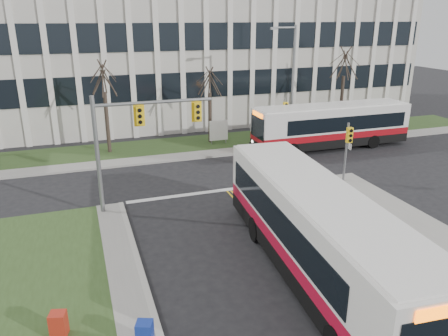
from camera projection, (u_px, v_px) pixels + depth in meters
ground at (291, 257)px, 18.74m from camera, size 120.00×120.00×0.00m
sidewalk_cross at (259, 149)px, 33.83m from camera, size 44.00×1.60×0.14m
building_lawn at (245, 140)px, 36.33m from camera, size 44.00×5.00×0.12m
office_building at (204, 55)px, 45.09m from camera, size 40.00×16.00×12.00m
mast_arm_signal at (130, 132)px, 22.02m from camera, size 6.11×0.38×6.20m
signal_pole_near at (348, 144)px, 26.29m from camera, size 0.34×0.39×3.80m
signal_pole_far at (284, 116)px, 33.88m from camera, size 0.34×0.39×3.80m
streetlight at (291, 79)px, 33.96m from camera, size 2.15×0.25×9.20m
directory_sign at (219, 131)px, 34.75m from camera, size 1.50×0.12×2.00m
tree_left at (103, 80)px, 31.17m from camera, size 1.80×1.80×7.70m
tree_mid at (210, 83)px, 34.00m from camera, size 1.80×1.80×6.82m
tree_right at (345, 64)px, 37.16m from camera, size 1.80×1.80×8.25m
bus_main at (317, 235)px, 16.84m from camera, size 3.96×13.70×3.60m
bus_cross at (331, 127)px, 33.94m from camera, size 12.45×2.75×3.32m
newspaper_box_blue at (145, 335)px, 13.49m from camera, size 0.63×0.60×0.95m
newspaper_box_red at (59, 326)px, 13.91m from camera, size 0.60×0.56×0.95m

